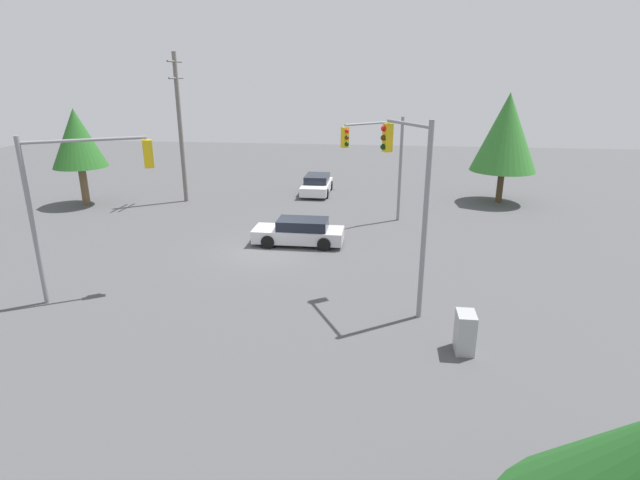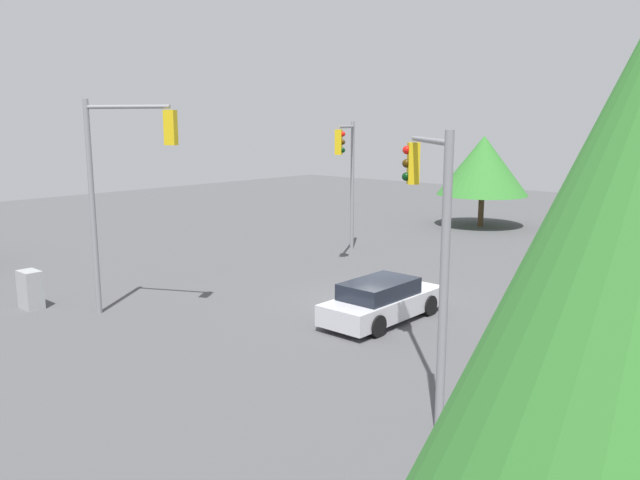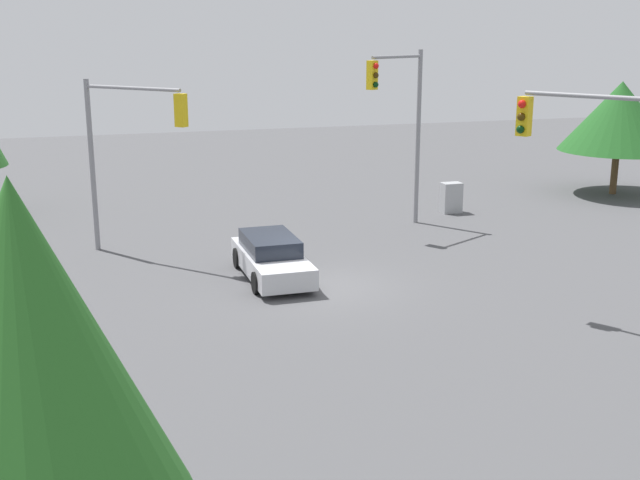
{
  "view_description": "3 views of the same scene",
  "coord_description": "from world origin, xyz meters",
  "px_view_note": "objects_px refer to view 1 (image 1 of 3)",
  "views": [
    {
      "loc": [
        22.68,
        5.42,
        8.25
      ],
      "look_at": [
        0.38,
        2.59,
        0.8
      ],
      "focal_mm": 28.0,
      "sensor_mm": 36.0,
      "label": 1
    },
    {
      "loc": [
        -12.43,
        16.81,
        6.14
      ],
      "look_at": [
        2.31,
        0.33,
        2.03
      ],
      "focal_mm": 35.0,
      "sensor_mm": 36.0,
      "label": 2
    },
    {
      "loc": [
        -6.98,
        -22.47,
        7.63
      ],
      "look_at": [
        0.51,
        1.72,
        0.99
      ],
      "focal_mm": 45.0,
      "sensor_mm": 36.0,
      "label": 3
    }
  ],
  "objects_px": {
    "traffic_signal_aux": "(80,187)",
    "electrical_cabinet": "(465,332)",
    "traffic_signal_cross": "(379,153)",
    "sedan_silver": "(299,232)",
    "traffic_signal_main": "(410,183)",
    "sedan_white": "(317,185)"
  },
  "relations": [
    {
      "from": "sedan_silver",
      "to": "traffic_signal_cross",
      "type": "relative_size",
      "value": 0.76
    },
    {
      "from": "sedan_silver",
      "to": "traffic_signal_aux",
      "type": "bearing_deg",
      "value": 135.79
    },
    {
      "from": "traffic_signal_aux",
      "to": "electrical_cabinet",
      "type": "relative_size",
      "value": 4.82
    },
    {
      "from": "sedan_white",
      "to": "electrical_cabinet",
      "type": "distance_m",
      "value": 22.54
    },
    {
      "from": "sedan_silver",
      "to": "traffic_signal_cross",
      "type": "distance_m",
      "value": 6.57
    },
    {
      "from": "traffic_signal_aux",
      "to": "sedan_silver",
      "type": "bearing_deg",
      "value": 14.96
    },
    {
      "from": "traffic_signal_cross",
      "to": "traffic_signal_main",
      "type": "bearing_deg",
      "value": 54.04
    },
    {
      "from": "traffic_signal_cross",
      "to": "electrical_cabinet",
      "type": "distance_m",
      "value": 14.4
    },
    {
      "from": "traffic_signal_aux",
      "to": "traffic_signal_cross",
      "type": "bearing_deg",
      "value": 15.08
    },
    {
      "from": "sedan_silver",
      "to": "traffic_signal_aux",
      "type": "xyz_separation_m",
      "value": [
        7.14,
        -6.94,
        3.69
      ]
    },
    {
      "from": "traffic_signal_main",
      "to": "traffic_signal_aux",
      "type": "height_order",
      "value": "traffic_signal_main"
    },
    {
      "from": "sedan_white",
      "to": "electrical_cabinet",
      "type": "height_order",
      "value": "sedan_white"
    },
    {
      "from": "sedan_white",
      "to": "traffic_signal_aux",
      "type": "bearing_deg",
      "value": 71.45
    },
    {
      "from": "traffic_signal_aux",
      "to": "electrical_cabinet",
      "type": "xyz_separation_m",
      "value": [
        2.51,
        13.77,
        -3.68
      ]
    },
    {
      "from": "sedan_white",
      "to": "traffic_signal_cross",
      "type": "distance_m",
      "value": 9.52
    },
    {
      "from": "traffic_signal_cross",
      "to": "electrical_cabinet",
      "type": "xyz_separation_m",
      "value": [
        13.64,
        2.99,
        -3.52
      ]
    },
    {
      "from": "sedan_white",
      "to": "traffic_signal_cross",
      "type": "height_order",
      "value": "traffic_signal_cross"
    },
    {
      "from": "traffic_signal_aux",
      "to": "sedan_white",
      "type": "bearing_deg",
      "value": 40.61
    },
    {
      "from": "sedan_silver",
      "to": "electrical_cabinet",
      "type": "relative_size",
      "value": 3.5
    },
    {
      "from": "sedan_silver",
      "to": "traffic_signal_cross",
      "type": "bearing_deg",
      "value": -43.86
    },
    {
      "from": "traffic_signal_cross",
      "to": "traffic_signal_aux",
      "type": "relative_size",
      "value": 0.96
    },
    {
      "from": "sedan_white",
      "to": "traffic_signal_cross",
      "type": "xyz_separation_m",
      "value": [
        7.62,
        4.49,
        3.53
      ]
    }
  ]
}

